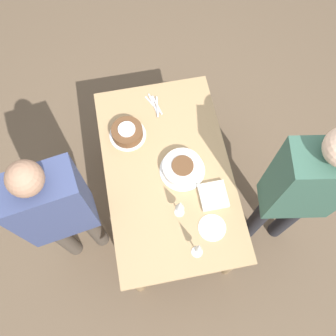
{
  "coord_description": "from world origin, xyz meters",
  "views": [
    {
      "loc": [
        0.91,
        -0.17,
        3.04
      ],
      "look_at": [
        0.0,
        0.0,
        0.8
      ],
      "focal_mm": 40.0,
      "sensor_mm": 36.0,
      "label": 1
    }
  ],
  "objects_px": {
    "cake_center_white": "(182,168)",
    "cake_front_chocolate": "(127,132)",
    "wine_glass_near": "(180,206)",
    "wine_glass_far": "(199,248)",
    "person_cutting": "(58,212)",
    "person_watching": "(301,190)"
  },
  "relations": [
    {
      "from": "cake_center_white",
      "to": "cake_front_chocolate",
      "type": "relative_size",
      "value": 1.19
    },
    {
      "from": "cake_center_white",
      "to": "wine_glass_near",
      "type": "relative_size",
      "value": 1.43
    },
    {
      "from": "wine_glass_far",
      "to": "person_cutting",
      "type": "xyz_separation_m",
      "value": [
        -0.35,
        -0.76,
        0.05
      ]
    },
    {
      "from": "cake_center_white",
      "to": "cake_front_chocolate",
      "type": "distance_m",
      "value": 0.45
    },
    {
      "from": "cake_front_chocolate",
      "to": "person_cutting",
      "type": "bearing_deg",
      "value": -41.98
    },
    {
      "from": "cake_center_white",
      "to": "wine_glass_far",
      "type": "xyz_separation_m",
      "value": [
        0.54,
        -0.02,
        0.11
      ]
    },
    {
      "from": "cake_front_chocolate",
      "to": "cake_center_white",
      "type": "bearing_deg",
      "value": 43.91
    },
    {
      "from": "person_watching",
      "to": "cake_center_white",
      "type": "bearing_deg",
      "value": -20.38
    },
    {
      "from": "cake_center_white",
      "to": "wine_glass_near",
      "type": "bearing_deg",
      "value": -15.29
    },
    {
      "from": "wine_glass_near",
      "to": "person_cutting",
      "type": "relative_size",
      "value": 0.13
    },
    {
      "from": "cake_center_white",
      "to": "person_watching",
      "type": "distance_m",
      "value": 0.74
    },
    {
      "from": "wine_glass_near",
      "to": "person_cutting",
      "type": "height_order",
      "value": "person_cutting"
    },
    {
      "from": "cake_front_chocolate",
      "to": "wine_glass_near",
      "type": "relative_size",
      "value": 1.2
    },
    {
      "from": "cake_front_chocolate",
      "to": "wine_glass_near",
      "type": "xyz_separation_m",
      "value": [
        0.6,
        0.24,
        0.11
      ]
    },
    {
      "from": "wine_glass_far",
      "to": "cake_front_chocolate",
      "type": "bearing_deg",
      "value": -161.36
    },
    {
      "from": "cake_front_chocolate",
      "to": "person_cutting",
      "type": "xyz_separation_m",
      "value": [
        0.52,
        -0.47,
        0.15
      ]
    },
    {
      "from": "cake_front_chocolate",
      "to": "person_watching",
      "type": "bearing_deg",
      "value": 53.76
    },
    {
      "from": "cake_front_chocolate",
      "to": "person_cutting",
      "type": "relative_size",
      "value": 0.16
    },
    {
      "from": "cake_front_chocolate",
      "to": "person_cutting",
      "type": "height_order",
      "value": "person_cutting"
    },
    {
      "from": "cake_center_white",
      "to": "wine_glass_near",
      "type": "xyz_separation_m",
      "value": [
        0.28,
        -0.08,
        0.11
      ]
    },
    {
      "from": "cake_center_white",
      "to": "cake_front_chocolate",
      "type": "bearing_deg",
      "value": -136.09
    },
    {
      "from": "cake_center_white",
      "to": "person_cutting",
      "type": "height_order",
      "value": "person_cutting"
    }
  ]
}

